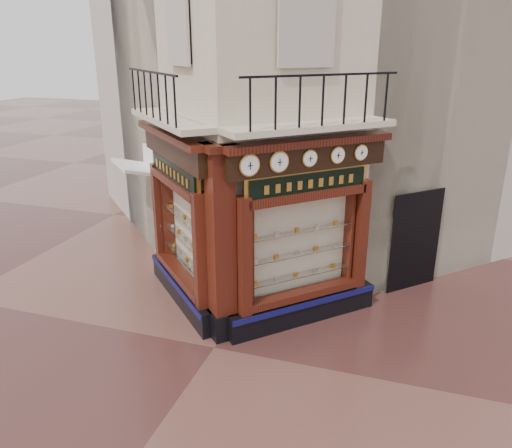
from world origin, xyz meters
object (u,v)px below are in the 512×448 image
at_px(clock_c, 310,158).
at_px(clock_d, 338,155).
at_px(signboard_left, 174,172).
at_px(clock_b, 279,162).
at_px(clock_e, 361,152).
at_px(corner_pilaster, 221,248).
at_px(signboard_right, 309,183).
at_px(clock_a, 249,165).
at_px(awning, 144,262).

relative_size(clock_c, clock_d, 1.00).
xyz_separation_m(clock_c, signboard_left, (-2.95, 0.13, -0.52)).
height_order(clock_b, clock_e, clock_b).
xyz_separation_m(corner_pilaster, signboard_right, (1.46, 1.01, 1.15)).
bearing_deg(corner_pilaster, clock_b, -22.86).
xyz_separation_m(clock_a, clock_e, (1.76, 1.76, 0.00)).
distance_m(corner_pilaster, awning, 4.83).
relative_size(clock_b, clock_e, 1.24).
bearing_deg(signboard_left, clock_d, -129.51).
xyz_separation_m(corner_pilaster, clock_b, (1.02, 0.41, 1.67)).
height_order(clock_e, signboard_left, clock_e).
distance_m(clock_a, signboard_left, 2.35).
height_order(signboard_left, signboard_right, signboard_left).
xyz_separation_m(clock_b, signboard_right, (0.44, 0.60, -0.52)).
distance_m(clock_c, signboard_left, 3.00).
xyz_separation_m(clock_c, clock_d, (0.46, 0.46, 0.00)).
xyz_separation_m(clock_b, clock_c, (0.47, 0.47, -0.00)).
relative_size(signboard_left, signboard_right, 1.06).
bearing_deg(clock_c, signboard_right, 57.10).
relative_size(clock_a, clock_c, 1.23).
bearing_deg(clock_d, corner_pilaster, 169.59).
bearing_deg(clock_a, clock_e, 0.00).
bearing_deg(clock_a, awning, 100.62).
relative_size(corner_pilaster, clock_c, 11.86).
xyz_separation_m(clock_e, signboard_left, (-3.81, -0.73, -0.52)).
relative_size(corner_pilaster, clock_b, 9.76).
distance_m(clock_d, signboard_left, 3.46).
bearing_deg(corner_pilaster, signboard_right, -10.25).
relative_size(clock_b, signboard_left, 0.19).
relative_size(clock_a, signboard_left, 0.19).
bearing_deg(clock_e, signboard_left, 145.84).
bearing_deg(awning, clock_a, -169.38).
relative_size(corner_pilaster, clock_d, 11.81).
xyz_separation_m(clock_a, signboard_left, (-2.05, 1.03, -0.52)).
bearing_deg(corner_pilaster, clock_a, -46.62).
bearing_deg(clock_c, clock_b, -180.00).
relative_size(clock_b, awning, 0.26).
bearing_deg(awning, clock_b, -162.57).
distance_m(clock_b, clock_e, 1.88).
bearing_deg(signboard_right, clock_c, -122.90).
xyz_separation_m(clock_a, awning, (-4.05, 2.77, -3.62)).
relative_size(corner_pilaster, clock_a, 9.63).
relative_size(clock_c, awning, 0.22).
distance_m(clock_c, clock_e, 1.21).
distance_m(clock_b, signboard_right, 0.91).
distance_m(corner_pilaster, clock_c, 2.41).
distance_m(clock_b, clock_d, 1.31).
xyz_separation_m(clock_a, clock_b, (0.43, 0.43, 0.00)).
bearing_deg(clock_e, clock_c, -180.00).
bearing_deg(clock_e, awning, 125.14).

